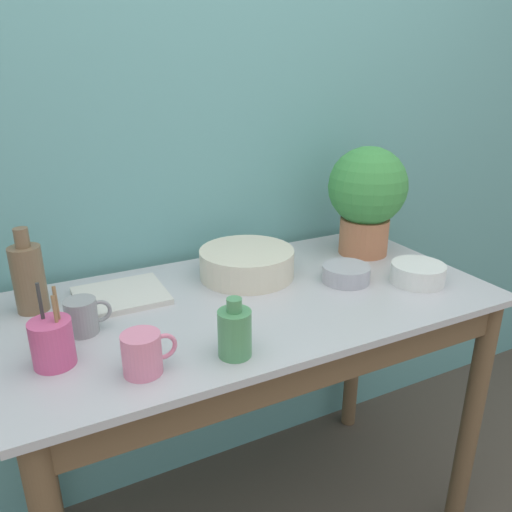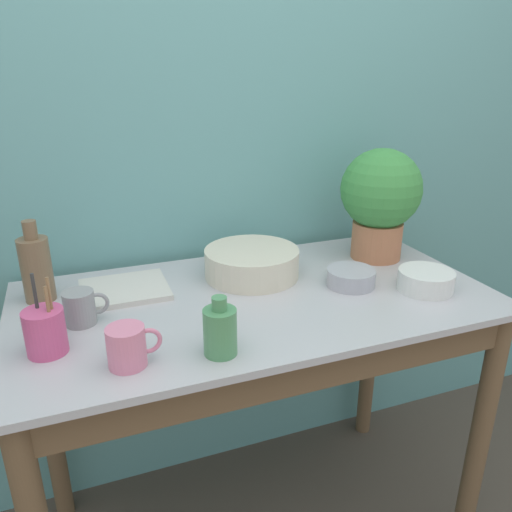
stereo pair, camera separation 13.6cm
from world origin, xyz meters
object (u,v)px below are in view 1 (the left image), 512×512
Objects in this scene: bowl_small_steel at (346,273)px; bottle_short at (235,332)px; potted_plant at (367,194)px; tray_board at (121,296)px; bowl_small_enamel_white at (418,273)px; bowl_wash_large at (247,263)px; mug_pink at (143,353)px; utensil_cup at (52,342)px; mug_grey at (83,316)px; bottle_tall at (29,277)px.

bottle_short is at bearing -154.61° from bowl_small_steel.
potted_plant is 0.79m from bottle_short.
potted_plant is 0.85m from tray_board.
bowl_wash_large is at bearing 147.86° from bowl_small_enamel_white.
bowl_wash_large is 2.07× the size of bottle_short.
bottle_short is 0.58× the size of tray_board.
bowl_small_enamel_white is at bearing 10.29° from bottle_short.
bowl_small_enamel_white is (0.85, 0.09, -0.02)m from mug_pink.
utensil_cup is (-0.83, -0.08, 0.03)m from bowl_small_steel.
bowl_small_enamel_white is (0.43, -0.27, -0.01)m from bowl_wash_large.
utensil_cup is 0.77× the size of tray_board.
potted_plant is at bearing 8.19° from mug_grey.
bowl_wash_large is 1.27× the size of bottle_tall.
bowl_wash_large is 0.64m from utensil_cup.
bowl_wash_large is 1.19× the size of tray_board.
potted_plant is 1.07m from utensil_cup.
bottle_tall is at bearing 94.06° from utensil_cup.
bowl_small_enamel_white is (1.04, -0.32, -0.07)m from bottle_tall.
mug_grey is at bearing 177.26° from bowl_small_steel.
potted_plant is 2.56× the size of bowl_small_steel.
bowl_wash_large is (-0.45, -0.00, -0.16)m from potted_plant.
bottle_tall is 1.44× the size of bowl_small_enamel_white.
bowl_wash_large is 2.60× the size of mug_grey.
mug_pink is (-0.20, 0.03, -0.01)m from bottle_short.
bottle_tall is 1.09m from bowl_small_enamel_white.
bottle_tall is 0.30m from utensil_cup.
bowl_wash_large is at bearing 23.14° from utensil_cup.
bottle_tall is at bearing 175.21° from bowl_wash_large.
utensil_cup reaches higher than bottle_short.
potted_plant is 1.06m from bottle_tall.
bowl_small_steel is at bearing -34.35° from bowl_wash_large.
potted_plant is 3.08× the size of mug_pink.
bottle_tall is at bearing 118.52° from mug_grey.
bowl_small_enamel_white is at bearing -1.32° from utensil_cup.
mug_pink is at bearing -163.54° from bowl_small_steel.
bowl_small_enamel_white reaches higher than tray_board.
bowl_wash_large is 0.30m from bowl_small_steel.
tray_board is at bearing 160.39° from bowl_small_enamel_white.
mug_pink reaches higher than mug_grey.
potted_plant is 1.60× the size of bottle_tall.
utensil_cup is at bearing -126.89° from tray_board.
bottle_short is 0.98× the size of bowl_small_steel.
mug_pink is 0.64× the size of utensil_cup.
bottle_short is (0.39, -0.44, -0.04)m from bottle_tall.
bowl_small_enamel_white is at bearing -8.44° from mug_grey.
mug_pink is 0.20m from utensil_cup.
bottle_tall is (-0.61, 0.05, 0.05)m from bowl_wash_large.
bottle_tall reaches higher than mug_pink.
mug_grey is 0.60× the size of utensil_cup.
mug_grey is 0.14m from utensil_cup.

